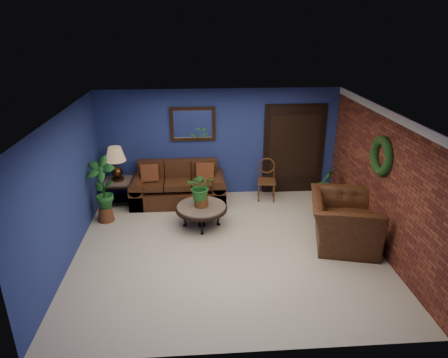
{
  "coord_description": "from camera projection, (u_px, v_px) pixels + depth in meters",
  "views": [
    {
      "loc": [
        -0.53,
        -6.33,
        3.94
      ],
      "look_at": [
        -0.03,
        0.55,
        1.14
      ],
      "focal_mm": 32.0,
      "sensor_mm": 36.0,
      "label": 1
    }
  ],
  "objects": [
    {
      "name": "side_chair",
      "position": [
        267.0,
        176.0,
        9.2
      ],
      "size": [
        0.46,
        0.46,
        0.95
      ],
      "rotation": [
        0.0,
        0.0,
        -0.14
      ],
      "color": "#573019",
      "rests_on": "ground"
    },
    {
      "name": "floor",
      "position": [
        228.0,
        247.0,
        7.37
      ],
      "size": [
        5.5,
        5.5,
        0.0
      ],
      "primitive_type": "plane",
      "color": "beige",
      "rests_on": "ground"
    },
    {
      "name": "coffee_table",
      "position": [
        201.0,
        209.0,
        7.99
      ],
      "size": [
        1.04,
        1.04,
        0.45
      ],
      "rotation": [
        0.0,
        0.0,
        -0.04
      ],
      "color": "#59524E",
      "rests_on": "ground"
    },
    {
      "name": "ceiling",
      "position": [
        228.0,
        114.0,
        6.43
      ],
      "size": [
        5.5,
        5.0,
        0.02
      ],
      "primitive_type": "cube",
      "color": "silver",
      "rests_on": "wall_back"
    },
    {
      "name": "crown_molding",
      "position": [
        391.0,
        115.0,
        6.64
      ],
      "size": [
        0.03,
        5.0,
        0.14
      ],
      "primitive_type": "cube",
      "color": "white",
      "rests_on": "wall_right_brick"
    },
    {
      "name": "wall_right_brick",
      "position": [
        382.0,
        181.0,
        7.08
      ],
      "size": [
        0.04,
        5.0,
        2.5
      ],
      "primitive_type": "cube",
      "color": "brown",
      "rests_on": "ground"
    },
    {
      "name": "wall_back",
      "position": [
        219.0,
        143.0,
        9.21
      ],
      "size": [
        5.5,
        0.04,
        2.5
      ],
      "primitive_type": "cube",
      "color": "navy",
      "rests_on": "ground"
    },
    {
      "name": "wreath",
      "position": [
        381.0,
        156.0,
        6.96
      ],
      "size": [
        0.16,
        0.72,
        0.72
      ],
      "primitive_type": "torus",
      "rotation": [
        0.0,
        1.57,
        0.0
      ],
      "color": "black",
      "rests_on": "wall_right_brick"
    },
    {
      "name": "wall_left",
      "position": [
        66.0,
        190.0,
        6.72
      ],
      "size": [
        0.04,
        5.0,
        2.5
      ],
      "primitive_type": "cube",
      "color": "navy",
      "rests_on": "ground"
    },
    {
      "name": "table_lamp",
      "position": [
        116.0,
        160.0,
        8.72
      ],
      "size": [
        0.45,
        0.45,
        0.74
      ],
      "color": "#442812",
      "rests_on": "end_table"
    },
    {
      "name": "armchair",
      "position": [
        344.0,
        221.0,
        7.38
      ],
      "size": [
        1.52,
        1.65,
        0.91
      ],
      "primitive_type": "imported",
      "rotation": [
        0.0,
        0.0,
        1.33
      ],
      "color": "#4C2C15",
      "rests_on": "ground"
    },
    {
      "name": "end_table",
      "position": [
        119.0,
        186.0,
        8.95
      ],
      "size": [
        0.63,
        0.63,
        0.57
      ],
      "color": "#59524E",
      "rests_on": "ground"
    },
    {
      "name": "coffee_plant",
      "position": [
        201.0,
        188.0,
        7.82
      ],
      "size": [
        0.55,
        0.48,
        0.72
      ],
      "color": "brown",
      "rests_on": "coffee_table"
    },
    {
      "name": "closet_door",
      "position": [
        294.0,
        150.0,
        9.38
      ],
      "size": [
        1.44,
        0.06,
        2.18
      ],
      "primitive_type": "cube",
      "color": "black",
      "rests_on": "wall_back"
    },
    {
      "name": "sofa",
      "position": [
        179.0,
        189.0,
        9.11
      ],
      "size": [
        2.11,
        0.91,
        0.95
      ],
      "color": "#4C2C15",
      "rests_on": "ground"
    },
    {
      "name": "floor_plant",
      "position": [
        326.0,
        185.0,
        8.96
      ],
      "size": [
        0.48,
        0.43,
        0.87
      ],
      "color": "brown",
      "rests_on": "ground"
    },
    {
      "name": "wall_mirror",
      "position": [
        193.0,
        124.0,
        8.96
      ],
      "size": [
        1.02,
        0.06,
        0.77
      ],
      "primitive_type": "cube",
      "color": "#442812",
      "rests_on": "wall_back"
    },
    {
      "name": "tall_plant",
      "position": [
        103.0,
        188.0,
        8.07
      ],
      "size": [
        0.7,
        0.57,
        1.39
      ],
      "color": "brown",
      "rests_on": "ground"
    }
  ]
}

